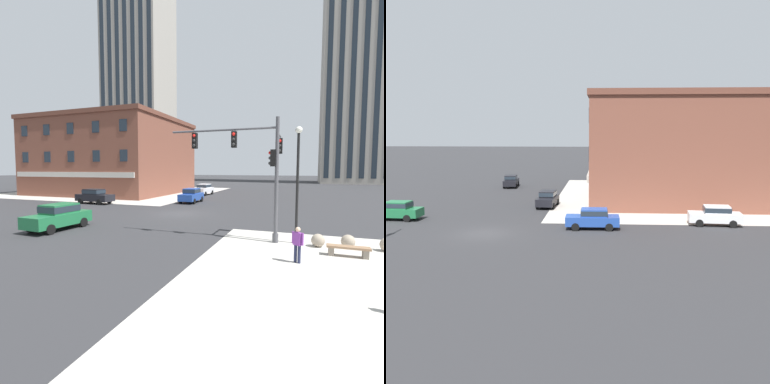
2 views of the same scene
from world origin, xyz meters
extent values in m
plane|color=#2D2D30|center=(0.00, 0.00, 0.00)|extent=(320.00, 320.00, 0.00)
cube|color=#B7B2A8|center=(-20.00, 20.00, 0.00)|extent=(32.00, 32.00, 0.02)
cylinder|color=#4C4C51|center=(8.95, -7.75, 0.25)|extent=(0.32, 0.32, 0.50)
cylinder|color=#4C4C51|center=(8.95, -7.75, 3.37)|extent=(0.20, 0.20, 6.74)
cylinder|color=#4C4C51|center=(5.92, -7.75, 6.17)|extent=(6.06, 0.12, 0.12)
cylinder|color=#4C4C51|center=(8.95, -6.85, 5.87)|extent=(0.11, 1.80, 0.11)
cube|color=black|center=(6.62, -7.75, 5.62)|extent=(0.28, 0.28, 0.90)
sphere|color=red|center=(6.62, -7.91, 5.90)|extent=(0.18, 0.18, 0.18)
sphere|color=#282828|center=(6.62, -7.91, 5.62)|extent=(0.18, 0.18, 0.18)
sphere|color=#282828|center=(6.62, -7.91, 5.34)|extent=(0.18, 0.18, 0.18)
cube|color=black|center=(4.29, -7.75, 5.62)|extent=(0.28, 0.28, 0.90)
sphere|color=red|center=(4.29, -7.91, 5.90)|extent=(0.18, 0.18, 0.18)
sphere|color=#282828|center=(4.29, -7.91, 5.62)|extent=(0.18, 0.18, 0.18)
sphere|color=#282828|center=(4.29, -7.91, 5.34)|extent=(0.18, 0.18, 0.18)
cube|color=black|center=(8.75, -7.75, 4.57)|extent=(0.28, 0.28, 0.90)
sphere|color=red|center=(8.59, -7.75, 4.85)|extent=(0.18, 0.18, 0.18)
sphere|color=#282828|center=(8.59, -7.75, 4.57)|extent=(0.18, 0.18, 0.18)
sphere|color=#282828|center=(8.59, -7.75, 4.29)|extent=(0.18, 0.18, 0.18)
cube|color=black|center=(8.95, -6.05, 5.32)|extent=(0.28, 0.28, 0.90)
sphere|color=red|center=(8.95, -6.21, 5.60)|extent=(0.18, 0.18, 0.18)
sphere|color=#282828|center=(8.95, -6.21, 5.32)|extent=(0.18, 0.18, 0.18)
sphere|color=#282828|center=(8.95, -6.21, 5.04)|extent=(0.18, 0.18, 0.18)
sphere|color=gray|center=(11.08, -7.88, 0.34)|extent=(0.67, 0.67, 0.67)
sphere|color=gray|center=(12.49, -7.56, 0.34)|extent=(0.67, 0.67, 0.67)
cube|color=#8E6B4C|center=(12.29, -9.27, 0.44)|extent=(1.81, 0.53, 0.10)
cube|color=gray|center=(11.59, -9.25, 0.20)|extent=(0.25, 0.41, 0.39)
cube|color=gray|center=(12.99, -9.29, 0.20)|extent=(0.25, 0.41, 0.39)
cylinder|color=#232847|center=(10.07, -10.98, 0.38)|extent=(0.13, 0.13, 0.77)
cylinder|color=#232847|center=(10.23, -11.07, 0.38)|extent=(0.13, 0.13, 0.77)
cube|color=purple|center=(10.15, -11.03, 1.04)|extent=(0.39, 0.35, 0.54)
cylinder|color=purple|center=(9.96, -10.90, 1.07)|extent=(0.09, 0.09, 0.52)
cylinder|color=purple|center=(10.34, -11.15, 1.07)|extent=(0.09, 0.09, 0.52)
sphere|color=beige|center=(10.15, -11.03, 1.44)|extent=(0.21, 0.21, 0.21)
cylinder|color=black|center=(10.00, -7.51, 2.92)|extent=(0.14, 0.14, 5.85)
sphere|color=white|center=(10.00, -7.51, 6.03)|extent=(0.36, 0.36, 0.36)
cube|color=silver|center=(-4.11, 18.93, 0.70)|extent=(2.10, 4.53, 0.76)
cube|color=silver|center=(-4.10, 19.08, 1.38)|extent=(1.66, 2.22, 0.60)
cube|color=#232D38|center=(-4.10, 19.08, 1.38)|extent=(1.70, 2.31, 0.40)
cylinder|color=black|center=(-3.39, 17.51, 0.32)|extent=(0.27, 0.66, 0.64)
cylinder|color=black|center=(-5.05, 17.64, 0.32)|extent=(0.27, 0.66, 0.64)
cylinder|color=black|center=(-3.17, 20.23, 0.32)|extent=(0.27, 0.66, 0.64)
cylinder|color=black|center=(-4.84, 20.36, 0.32)|extent=(0.27, 0.66, 0.64)
cube|color=#23479E|center=(-2.17, 8.53, 0.70)|extent=(1.83, 4.43, 0.76)
cube|color=#23479E|center=(-2.17, 8.68, 1.38)|extent=(1.53, 2.14, 0.60)
cube|color=#232D38|center=(-2.17, 8.68, 1.38)|extent=(1.57, 2.23, 0.40)
cylinder|color=black|center=(-1.31, 7.18, 0.32)|extent=(0.23, 0.64, 0.64)
cylinder|color=black|center=(-2.99, 7.15, 0.32)|extent=(0.23, 0.64, 0.64)
cylinder|color=black|center=(-1.36, 9.91, 0.32)|extent=(0.23, 0.64, 0.64)
cylinder|color=black|center=(-3.03, 9.88, 0.32)|extent=(0.23, 0.64, 0.64)
cube|color=black|center=(-12.13, 3.57, 0.70)|extent=(4.50, 2.04, 0.76)
cube|color=black|center=(-12.28, 3.58, 1.38)|extent=(2.20, 1.63, 0.60)
cube|color=#232D38|center=(-12.28, 3.58, 1.38)|extent=(2.29, 1.67, 0.40)
cylinder|color=black|center=(-10.72, 4.32, 0.32)|extent=(0.65, 0.26, 0.64)
cylinder|color=black|center=(-10.83, 2.65, 0.32)|extent=(0.65, 0.26, 0.64)
cylinder|color=black|center=(-13.44, 4.49, 0.32)|extent=(0.65, 0.26, 0.64)
cylinder|color=black|center=(-13.55, 2.82, 0.32)|extent=(0.65, 0.26, 0.64)
cube|color=#1E6B3D|center=(-4.77, -9.23, 0.70)|extent=(1.96, 4.48, 0.76)
cube|color=#1E6B3D|center=(-4.76, -9.08, 1.38)|extent=(1.59, 2.18, 0.60)
cube|color=#232D38|center=(-4.76, -9.08, 1.38)|extent=(1.63, 2.27, 0.40)
cylinder|color=black|center=(-4.00, -10.63, 0.32)|extent=(0.25, 0.65, 0.64)
cylinder|color=black|center=(-5.67, -10.56, 0.32)|extent=(0.25, 0.65, 0.64)
cylinder|color=black|center=(-3.87, -7.91, 0.32)|extent=(0.25, 0.65, 0.64)
cylinder|color=black|center=(-5.54, -7.83, 0.32)|extent=(0.25, 0.65, 0.64)
cube|color=brown|center=(-19.51, 17.99, 5.67)|extent=(21.02, 19.97, 11.34)
cube|color=brown|center=(-19.51, 17.99, 11.64)|extent=(21.44, 20.37, 0.60)
cube|color=#B7B2A8|center=(-19.51, 7.88, 3.21)|extent=(19.97, 0.24, 0.70)
cube|color=#1E2833|center=(-27.92, 7.96, 5.67)|extent=(1.10, 0.08, 1.50)
cube|color=#1E2833|center=(-23.71, 7.96, 5.67)|extent=(1.10, 0.08, 1.50)
cube|color=#1E2833|center=(-19.51, 7.96, 5.67)|extent=(1.10, 0.08, 1.50)
cube|color=#1E2833|center=(-15.31, 7.96, 5.67)|extent=(1.10, 0.08, 1.50)
cube|color=#1E2833|center=(-11.10, 7.96, 5.67)|extent=(1.10, 0.08, 1.50)
cube|color=#1E2833|center=(-27.92, 7.96, 9.45)|extent=(1.10, 0.08, 1.50)
cube|color=#1E2833|center=(-23.71, 7.96, 9.45)|extent=(1.10, 0.08, 1.50)
cube|color=#1E2833|center=(-19.51, 7.96, 9.45)|extent=(1.10, 0.08, 1.50)
cube|color=#1E2833|center=(-15.31, 7.96, 9.45)|extent=(1.10, 0.08, 1.50)
cube|color=#1E2833|center=(-11.10, 7.96, 9.45)|extent=(1.10, 0.08, 1.50)
cube|color=#9E998E|center=(22.30, 70.17, 38.82)|extent=(16.35, 17.58, 77.64)
cube|color=#1E2833|center=(15.48, 61.33, 38.82)|extent=(1.20, 0.10, 74.54)
cube|color=#1E2833|center=(18.21, 61.33, 38.82)|extent=(1.20, 0.10, 74.54)
cube|color=#1E2833|center=(20.93, 61.33, 38.82)|extent=(1.20, 0.10, 74.54)
cube|color=#1E2833|center=(23.66, 61.33, 38.82)|extent=(1.20, 0.10, 74.54)
cube|color=#1E2833|center=(26.38, 61.33, 38.82)|extent=(1.20, 0.10, 74.54)
cube|color=#9E998E|center=(-33.93, 50.73, 27.40)|extent=(16.52, 14.25, 54.80)
cube|color=#1E2833|center=(-41.01, 43.55, 27.40)|extent=(1.20, 0.10, 52.61)
cube|color=#1E2833|center=(-38.65, 43.55, 27.40)|extent=(1.20, 0.10, 52.61)
cube|color=#1E2833|center=(-36.29, 43.55, 27.40)|extent=(1.20, 0.10, 52.61)
cube|color=#1E2833|center=(-33.93, 43.55, 27.40)|extent=(1.20, 0.10, 52.61)
cube|color=#1E2833|center=(-31.57, 43.55, 27.40)|extent=(1.20, 0.10, 52.61)
cube|color=#1E2833|center=(-29.21, 43.55, 27.40)|extent=(1.20, 0.10, 52.61)
cube|color=#1E2833|center=(-26.85, 43.55, 27.40)|extent=(1.20, 0.10, 52.61)
camera|label=1|loc=(10.37, -24.21, 4.00)|focal=27.84mm
camera|label=2|loc=(33.48, 9.42, 8.27)|focal=41.36mm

